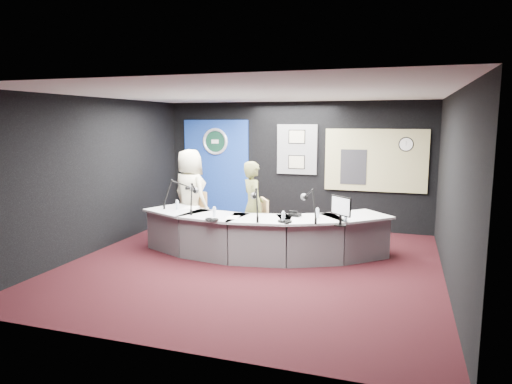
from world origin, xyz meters
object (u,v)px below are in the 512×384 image
(person_man, at_px, (190,195))
(broadcast_desk, at_px, (260,235))
(armchair_right, at_px, (253,224))
(armchair_left, at_px, (191,214))
(person_woman, at_px, (253,206))

(person_man, bearing_deg, broadcast_desk, -175.74)
(armchair_right, bearing_deg, person_man, -135.87)
(armchair_left, height_order, person_man, person_man)
(armchair_left, bearing_deg, person_man, -154.36)
(armchair_left, height_order, armchair_right, armchair_left)
(armchair_left, bearing_deg, person_woman, 10.57)
(broadcast_desk, height_order, person_man, person_man)
(broadcast_desk, relative_size, person_woman, 2.72)
(armchair_left, distance_m, person_woman, 1.55)
(person_man, bearing_deg, armchair_right, -169.09)
(person_man, height_order, person_woman, person_man)
(armchair_left, bearing_deg, armchair_right, 10.57)
(broadcast_desk, xyz_separation_m, armchair_right, (-0.22, 0.28, 0.12))
(armchair_right, height_order, person_man, person_man)
(armchair_left, bearing_deg, broadcast_desk, 3.93)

